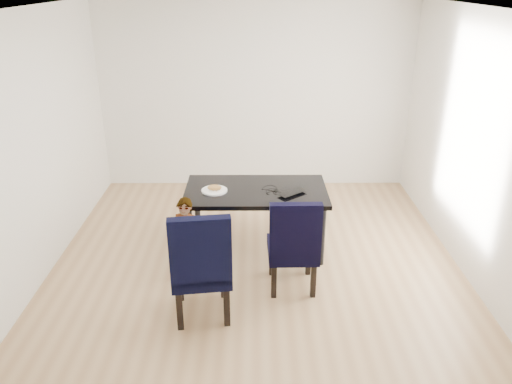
{
  "coord_description": "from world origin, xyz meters",
  "views": [
    {
      "loc": [
        -0.02,
        -4.66,
        2.97
      ],
      "look_at": [
        0.0,
        0.2,
        0.85
      ],
      "focal_mm": 35.0,
      "sensor_mm": 36.0,
      "label": 1
    }
  ],
  "objects_px": {
    "dining_table": "(256,219)",
    "child": "(187,240)",
    "chair_right": "(293,242)",
    "laptop": "(289,192)",
    "chair_left": "(201,261)",
    "plate": "(214,190)"
  },
  "relations": [
    {
      "from": "dining_table",
      "to": "child",
      "type": "bearing_deg",
      "value": -137.8
    },
    {
      "from": "chair_right",
      "to": "laptop",
      "type": "xyz_separation_m",
      "value": [
        0.0,
        0.69,
        0.25
      ]
    },
    {
      "from": "chair_left",
      "to": "plate",
      "type": "relative_size",
      "value": 3.86
    },
    {
      "from": "child",
      "to": "laptop",
      "type": "distance_m",
      "value": 1.26
    },
    {
      "from": "child",
      "to": "dining_table",
      "type": "bearing_deg",
      "value": 60.71
    },
    {
      "from": "plate",
      "to": "chair_right",
      "type": "bearing_deg",
      "value": -41.52
    },
    {
      "from": "chair_left",
      "to": "plate",
      "type": "xyz_separation_m",
      "value": [
        0.04,
        1.18,
        0.2
      ]
    },
    {
      "from": "chair_right",
      "to": "child",
      "type": "relative_size",
      "value": 1.12
    },
    {
      "from": "chair_left",
      "to": "child",
      "type": "xyz_separation_m",
      "value": [
        -0.21,
        0.58,
        -0.1
      ]
    },
    {
      "from": "laptop",
      "to": "child",
      "type": "bearing_deg",
      "value": -11.41
    },
    {
      "from": "dining_table",
      "to": "plate",
      "type": "xyz_separation_m",
      "value": [
        -0.47,
        -0.04,
        0.38
      ]
    },
    {
      "from": "dining_table",
      "to": "chair_left",
      "type": "bearing_deg",
      "value": -112.57
    },
    {
      "from": "dining_table",
      "to": "chair_left",
      "type": "height_order",
      "value": "chair_left"
    },
    {
      "from": "dining_table",
      "to": "plate",
      "type": "distance_m",
      "value": 0.6
    },
    {
      "from": "child",
      "to": "plate",
      "type": "relative_size",
      "value": 3.19
    },
    {
      "from": "dining_table",
      "to": "chair_right",
      "type": "distance_m",
      "value": 0.87
    },
    {
      "from": "dining_table",
      "to": "chair_right",
      "type": "height_order",
      "value": "chair_right"
    },
    {
      "from": "dining_table",
      "to": "child",
      "type": "relative_size",
      "value": 1.73
    },
    {
      "from": "dining_table",
      "to": "chair_right",
      "type": "bearing_deg",
      "value": -64.81
    },
    {
      "from": "chair_left",
      "to": "chair_right",
      "type": "distance_m",
      "value": 0.99
    },
    {
      "from": "plate",
      "to": "child",
      "type": "bearing_deg",
      "value": -112.58
    },
    {
      "from": "plate",
      "to": "laptop",
      "type": "distance_m",
      "value": 0.84
    }
  ]
}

